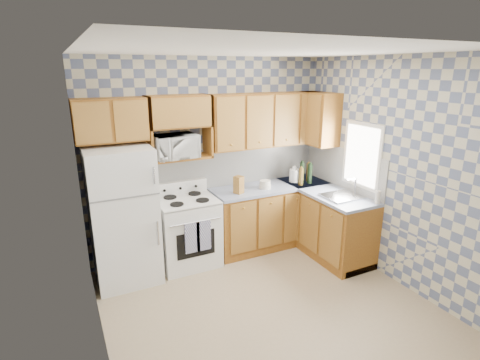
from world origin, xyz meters
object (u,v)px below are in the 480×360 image
refrigerator (123,216)px  microwave (175,146)px  electric_kettle (294,175)px  stove_body (188,232)px

refrigerator → microwave: 1.06m
microwave → refrigerator: bearing=-174.8°
microwave → electric_kettle: 1.87m
stove_body → microwave: microwave is taller
stove_body → refrigerator: bearing=-178.2°
refrigerator → stove_body: refrigerator is taller
stove_body → microwave: size_ratio=1.67×
microwave → electric_kettle: microwave is taller
refrigerator → microwave: microwave is taller
stove_body → microwave: bearing=123.2°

